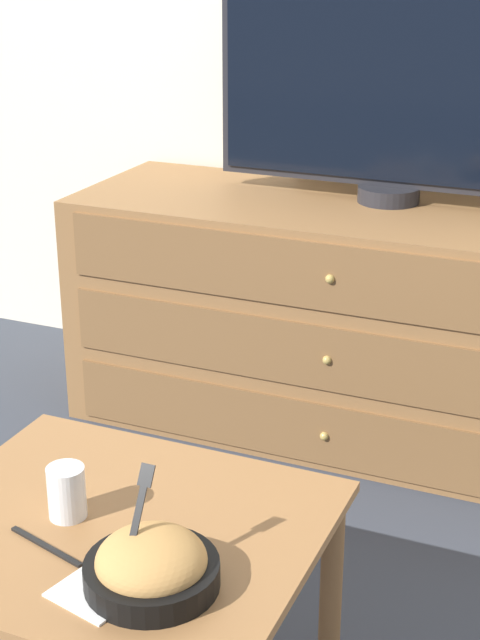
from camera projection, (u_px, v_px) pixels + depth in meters
ground_plane at (401, 388)px, 3.20m from camera, size 12.00×12.00×0.00m
dresser at (359, 322)px, 2.82m from camera, size 1.65×0.59×0.68m
tv at (395, 87)px, 2.64m from camera, size 1.01×0.17×0.62m
coffee_table at (117, 557)px, 1.73m from camera, size 0.71×0.62×0.43m
takeout_bowl at (152, 566)px, 1.54m from camera, size 0.22×0.22×0.19m
drink_cup at (67, 495)px, 1.72m from camera, size 0.07×0.07×0.10m
napkin at (98, 590)px, 1.54m from camera, size 0.15×0.15×0.00m
knife at (46, 546)px, 1.65m from camera, size 0.17×0.06×0.01m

